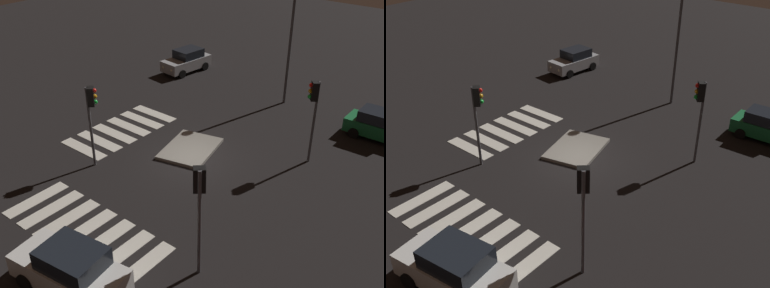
{
  "view_description": "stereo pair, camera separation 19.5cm",
  "coord_description": "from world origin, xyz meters",
  "views": [
    {
      "loc": [
        16.31,
        13.23,
        12.99
      ],
      "look_at": [
        0.0,
        0.0,
        1.0
      ],
      "focal_mm": 43.26,
      "sensor_mm": 36.0,
      "label": 1
    },
    {
      "loc": [
        16.19,
        13.39,
        12.99
      ],
      "look_at": [
        0.0,
        0.0,
        1.0
      ],
      "focal_mm": 43.26,
      "sensor_mm": 36.0,
      "label": 2
    }
  ],
  "objects": [
    {
      "name": "ground_plane",
      "position": [
        0.0,
        0.0,
        0.0
      ],
      "size": [
        80.0,
        80.0,
        0.0
      ],
      "primitive_type": "plane",
      "color": "black"
    },
    {
      "name": "traffic_island",
      "position": [
        -0.78,
        -0.75,
        0.09
      ],
      "size": [
        3.94,
        3.31,
        0.18
      ],
      "color": "gray",
      "rests_on": "ground"
    },
    {
      "name": "car_silver",
      "position": [
        -10.1,
        -8.72,
        0.85
      ],
      "size": [
        4.13,
        2.25,
        1.73
      ],
      "rotation": [
        0.0,
        0.0,
        -0.12
      ],
      "color": "#9EA0A5",
      "rests_on": "ground"
    },
    {
      "name": "car_green",
      "position": [
        -8.65,
        6.79,
        0.82
      ],
      "size": [
        1.86,
        3.88,
        1.68
      ],
      "rotation": [
        0.0,
        0.0,
        1.58
      ],
      "color": "#196B38",
      "rests_on": "ground"
    },
    {
      "name": "car_white",
      "position": [
        9.66,
        2.23,
        0.95
      ],
      "size": [
        2.54,
        4.6,
        1.93
      ],
      "rotation": [
        0.0,
        0.0,
        -1.43
      ],
      "color": "silver",
      "rests_on": "ground"
    },
    {
      "name": "traffic_light_north",
      "position": [
        6.02,
        5.21,
        3.49
      ],
      "size": [
        0.53,
        0.54,
        4.6
      ],
      "rotation": [
        0.0,
        0.0,
        -2.43
      ],
      "color": "#47474C",
      "rests_on": "ground"
    },
    {
      "name": "traffic_light_west",
      "position": [
        -3.74,
        4.74,
        3.42
      ],
      "size": [
        0.54,
        0.53,
        4.52
      ],
      "rotation": [
        0.0,
        0.0,
        -0.9
      ],
      "color": "#47474C",
      "rests_on": "ground"
    },
    {
      "name": "traffic_light_east",
      "position": [
        3.45,
        -3.58,
        3.32
      ],
      "size": [
        0.54,
        0.54,
        4.37
      ],
      "rotation": [
        0.0,
        0.0,
        2.34
      ],
      "color": "#47474C",
      "rests_on": "ground"
    },
    {
      "name": "street_lamp",
      "position": [
        -9.65,
        0.14,
        5.35
      ],
      "size": [
        0.56,
        0.56,
        7.87
      ],
      "color": "#47474C",
      "rests_on": "ground"
    },
    {
      "name": "crosswalk_near",
      "position": [
        -0.0,
        -5.45,
        0.01
      ],
      "size": [
        6.45,
        3.2,
        0.02
      ],
      "color": "silver",
      "rests_on": "ground"
    },
    {
      "name": "crosswalk_side",
      "position": [
        7.31,
        0.0,
        0.01
      ],
      "size": [
        3.2,
        7.6,
        0.02
      ],
      "color": "silver",
      "rests_on": "ground"
    }
  ]
}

